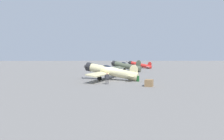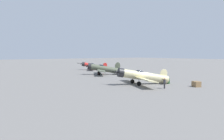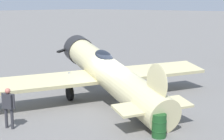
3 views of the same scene
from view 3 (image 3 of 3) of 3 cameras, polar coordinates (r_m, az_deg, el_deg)
The scene contains 4 objects.
ground_plane at distance 18.06m, azimuth 0.00°, elevation -5.62°, with size 400.00×400.00×0.00m, color slate.
airplane_foreground at distance 18.14m, azimuth -0.74°, elevation -0.47°, with size 12.26×10.07×3.20m.
ground_crew_mechanic at distance 15.03m, azimuth -16.50°, elevation -5.36°, with size 0.35×0.65×1.72m.
fuel_drum at distance 13.81m, azimuth 7.67°, elevation -8.96°, with size 0.60×0.60×0.93m.
Camera 3 is at (13.21, 11.20, 5.13)m, focal length 56.21 mm.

